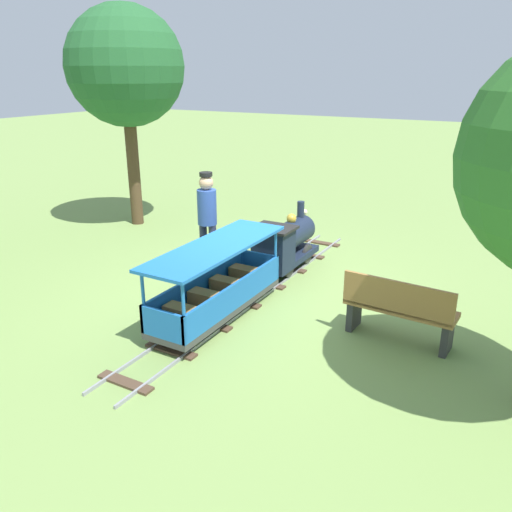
# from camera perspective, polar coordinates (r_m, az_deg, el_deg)

# --- Properties ---
(ground_plane) EXTENTS (60.00, 60.00, 0.00)m
(ground_plane) POSITION_cam_1_polar(r_m,az_deg,el_deg) (7.59, -0.13, -3.98)
(ground_plane) COLOR #75934C
(track) EXTENTS (0.67, 6.05, 0.04)m
(track) POSITION_cam_1_polar(r_m,az_deg,el_deg) (7.52, -0.42, -4.08)
(track) COLOR gray
(track) RESTS_ON ground_plane
(locomotive) EXTENTS (0.63, 1.45, 1.00)m
(locomotive) POSITION_cam_1_polar(r_m,az_deg,el_deg) (8.21, 3.22, 1.50)
(locomotive) COLOR #192338
(locomotive) RESTS_ON ground_plane
(passenger_car) EXTENTS (0.73, 2.35, 0.97)m
(passenger_car) POSITION_cam_1_polar(r_m,az_deg,el_deg) (6.66, -4.31, -3.60)
(passenger_car) COLOR #3F3F3F
(passenger_car) RESTS_ON ground_plane
(conductor_person) EXTENTS (0.30, 0.30, 1.62)m
(conductor_person) POSITION_cam_1_polar(r_m,az_deg,el_deg) (8.08, -5.45, 4.62)
(conductor_person) COLOR #282D47
(conductor_person) RESTS_ON ground_plane
(park_bench) EXTENTS (1.32, 0.48, 0.82)m
(park_bench) POSITION_cam_1_polar(r_m,az_deg,el_deg) (6.31, 15.60, -5.77)
(park_bench) COLOR olive
(park_bench) RESTS_ON ground_plane
(oak_tree_near) EXTENTS (2.30, 2.30, 4.31)m
(oak_tree_near) POSITION_cam_1_polar(r_m,az_deg,el_deg) (10.88, -14.32, 19.63)
(oak_tree_near) COLOR #4C3823
(oak_tree_near) RESTS_ON ground_plane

